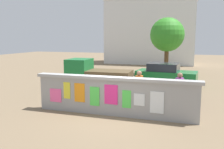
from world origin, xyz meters
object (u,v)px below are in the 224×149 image
motorcycle (178,92)px  tree_roadside (167,35)px  auto_rickshaw_truck (96,76)px  person_walking (179,88)px  car_parked (166,73)px  person_bystander (139,85)px

motorcycle → tree_roadside: size_ratio=0.40×
auto_rickshaw_truck → person_walking: size_ratio=2.25×
auto_rickshaw_truck → car_parked: auto_rickshaw_truck is taller
auto_rickshaw_truck → motorcycle: size_ratio=1.92×
person_walking → car_parked: bearing=100.7°
auto_rickshaw_truck → person_walking: 5.17m
car_parked → tree_roadside: 5.32m
person_bystander → tree_roadside: tree_roadside is taller
person_walking → tree_roadside: bearing=98.1°
auto_rickshaw_truck → motorcycle: auto_rickshaw_truck is taller
tree_roadside → car_parked: bearing=-85.2°
auto_rickshaw_truck → car_parked: bearing=44.2°
person_walking → person_bystander: (-1.71, 0.09, 0.00)m
motorcycle → person_bystander: person_bystander is taller
tree_roadside → auto_rickshaw_truck: bearing=-111.3°
auto_rickshaw_truck → tree_roadside: size_ratio=0.77×
auto_rickshaw_truck → person_walking: auto_rickshaw_truck is taller
person_bystander → tree_roadside: bearing=88.7°
car_parked → person_bystander: size_ratio=2.44×
motorcycle → person_walking: person_walking is taller
tree_roadside → person_bystander: bearing=-91.3°
car_parked → person_walking: 5.85m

